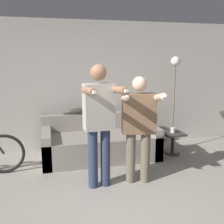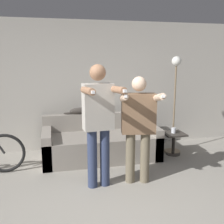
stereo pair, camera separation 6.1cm
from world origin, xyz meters
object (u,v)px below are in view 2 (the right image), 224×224
Objects in this scene: floor_lamp at (175,89)px; couch at (101,144)px; person_left at (99,118)px; cup at (174,130)px; person_right at (139,122)px; cat at (80,111)px; side_table at (174,139)px.

couch is at bearing 178.67° from floor_lamp.
person_left is 2.00m from cup.
floor_lamp reaches higher than person_right.
cup is at bearing -17.02° from cat.
side_table is at bearing -6.55° from couch.
person_right is 2.99× the size of cat.
cup is at bearing 166.98° from side_table.
person_left is at bearing -101.69° from couch.
couch reaches higher than cup.
side_table is at bearing 53.93° from person_right.
cat is (-0.09, 1.52, -0.18)m from person_left.
person_right is at bearing -72.91° from couch.
cup is at bearing 54.25° from person_right.
person_left is at bearing -86.50° from cat.
person_left is 2.06m from side_table.
person_right is 1.52m from cup.
cup is (-0.06, -0.13, -0.79)m from floor_lamp.
person_right is 1.58m from side_table.
person_right is (0.59, 0.00, -0.09)m from person_left.
cat is 1.89m from floor_lamp.
cup is (1.65, 0.99, -0.55)m from person_left.
cat is 5.24× the size of cup.
floor_lamp is (1.46, -0.03, 1.00)m from couch.
person_left is at bearing -146.79° from floor_lamp.
cat reaches higher than couch.
cup is (1.74, -0.53, -0.37)m from cat.
cup reaches higher than side_table.
floor_lamp reaches higher than couch.
side_table is at bearing -13.02° from cup.
couch is 1.20× the size of person_left.
person_right is at bearing -137.26° from side_table.
person_right is at bearing -136.94° from cup.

